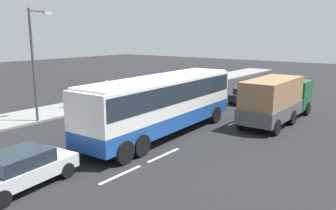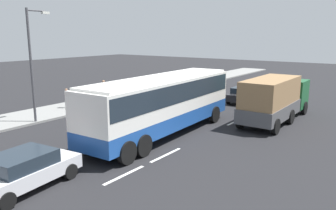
{
  "view_description": "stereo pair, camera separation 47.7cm",
  "coord_description": "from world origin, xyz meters",
  "px_view_note": "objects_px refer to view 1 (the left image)",
  "views": [
    {
      "loc": [
        -14.86,
        -12.51,
        5.77
      ],
      "look_at": [
        0.82,
        -0.64,
        1.66
      ],
      "focal_mm": 35.99,
      "sensor_mm": 36.0,
      "label": 1
    },
    {
      "loc": [
        -15.14,
        -12.13,
        5.77
      ],
      "look_at": [
        0.82,
        -0.64,
        1.66
      ],
      "focal_mm": 35.99,
      "sensor_mm": 36.0,
      "label": 2
    }
  ],
  "objects_px": {
    "pedestrian_at_crossing": "(107,88)",
    "street_lamp": "(35,58)",
    "cargo_truck": "(277,98)",
    "car_silver_hatch": "(21,168)",
    "coach_bus": "(163,99)",
    "pedestrian_near_curb": "(69,96)",
    "car_black_sedan": "(247,94)"
  },
  "relations": [
    {
      "from": "pedestrian_at_crossing",
      "to": "street_lamp",
      "type": "relative_size",
      "value": 0.24
    },
    {
      "from": "cargo_truck",
      "to": "car_silver_hatch",
      "type": "distance_m",
      "value": 16.3
    },
    {
      "from": "coach_bus",
      "to": "car_silver_hatch",
      "type": "xyz_separation_m",
      "value": [
        -8.73,
        0.1,
        -1.37
      ]
    },
    {
      "from": "pedestrian_at_crossing",
      "to": "pedestrian_near_curb",
      "type": "bearing_deg",
      "value": 2.14
    },
    {
      "from": "pedestrian_near_curb",
      "to": "car_silver_hatch",
      "type": "bearing_deg",
      "value": 170.99
    },
    {
      "from": "car_black_sedan",
      "to": "pedestrian_at_crossing",
      "type": "relative_size",
      "value": 2.44
    },
    {
      "from": "cargo_truck",
      "to": "pedestrian_near_curb",
      "type": "height_order",
      "value": "cargo_truck"
    },
    {
      "from": "car_silver_hatch",
      "to": "street_lamp",
      "type": "height_order",
      "value": "street_lamp"
    },
    {
      "from": "car_black_sedan",
      "to": "car_silver_hatch",
      "type": "height_order",
      "value": "car_silver_hatch"
    },
    {
      "from": "car_silver_hatch",
      "to": "car_black_sedan",
      "type": "bearing_deg",
      "value": -6.19
    },
    {
      "from": "coach_bus",
      "to": "car_silver_hatch",
      "type": "relative_size",
      "value": 2.72
    },
    {
      "from": "cargo_truck",
      "to": "car_silver_hatch",
      "type": "height_order",
      "value": "cargo_truck"
    },
    {
      "from": "car_black_sedan",
      "to": "coach_bus",
      "type": "bearing_deg",
      "value": 176.54
    },
    {
      "from": "pedestrian_near_curb",
      "to": "pedestrian_at_crossing",
      "type": "xyz_separation_m",
      "value": [
        4.0,
        0.07,
        0.14
      ]
    },
    {
      "from": "car_silver_hatch",
      "to": "pedestrian_at_crossing",
      "type": "distance_m",
      "value": 17.12
    },
    {
      "from": "cargo_truck",
      "to": "pedestrian_near_curb",
      "type": "relative_size",
      "value": 5.32
    },
    {
      "from": "car_black_sedan",
      "to": "car_silver_hatch",
      "type": "relative_size",
      "value": 0.98
    },
    {
      "from": "coach_bus",
      "to": "cargo_truck",
      "type": "distance_m",
      "value": 8.16
    },
    {
      "from": "cargo_truck",
      "to": "street_lamp",
      "type": "relative_size",
      "value": 1.12
    },
    {
      "from": "car_black_sedan",
      "to": "pedestrian_at_crossing",
      "type": "xyz_separation_m",
      "value": [
        -6.88,
        10.09,
        0.44
      ]
    },
    {
      "from": "coach_bus",
      "to": "pedestrian_near_curb",
      "type": "bearing_deg",
      "value": 81.83
    },
    {
      "from": "pedestrian_at_crossing",
      "to": "street_lamp",
      "type": "xyz_separation_m",
      "value": [
        -7.77,
        -1.82,
        3.13
      ]
    },
    {
      "from": "car_silver_hatch",
      "to": "street_lamp",
      "type": "relative_size",
      "value": 0.6
    },
    {
      "from": "car_silver_hatch",
      "to": "pedestrian_at_crossing",
      "type": "height_order",
      "value": "pedestrian_at_crossing"
    },
    {
      "from": "pedestrian_at_crossing",
      "to": "coach_bus",
      "type": "bearing_deg",
      "value": 64.7
    },
    {
      "from": "cargo_truck",
      "to": "coach_bus",
      "type": "bearing_deg",
      "value": 148.75
    },
    {
      "from": "coach_bus",
      "to": "pedestrian_at_crossing",
      "type": "xyz_separation_m",
      "value": [
        5.08,
        10.22,
        -0.96
      ]
    },
    {
      "from": "car_silver_hatch",
      "to": "street_lamp",
      "type": "xyz_separation_m",
      "value": [
        6.03,
        8.3,
        3.54
      ]
    },
    {
      "from": "coach_bus",
      "to": "pedestrian_at_crossing",
      "type": "relative_size",
      "value": 6.76
    },
    {
      "from": "car_black_sedan",
      "to": "pedestrian_at_crossing",
      "type": "distance_m",
      "value": 12.22
    },
    {
      "from": "pedestrian_near_curb",
      "to": "coach_bus",
      "type": "bearing_deg",
      "value": -150.75
    },
    {
      "from": "pedestrian_near_curb",
      "to": "pedestrian_at_crossing",
      "type": "distance_m",
      "value": 4.01
    }
  ]
}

